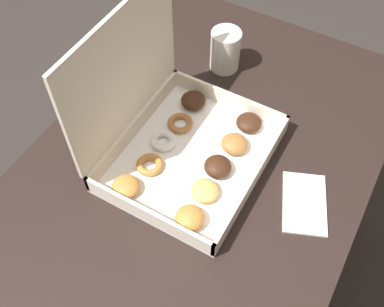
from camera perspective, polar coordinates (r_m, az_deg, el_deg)
The scene contains 5 objects.
ground_plane at distance 1.64m, azimuth -0.27°, elevation -17.07°, with size 8.00×8.00×0.00m, color #2D2826.
dining_table at distance 1.07m, azimuth -0.40°, elevation -6.32°, with size 1.19×0.71×0.74m.
donut_box at distance 0.96m, azimuth -2.13°, elevation 2.54°, with size 0.36×0.31×0.33m.
coffee_mug at distance 1.16m, azimuth 4.25°, elevation 13.02°, with size 0.08×0.08×0.11m.
paper_napkin at distance 0.97m, azimuth 14.07°, elevation -6.14°, with size 0.17×0.14×0.01m.
Camera 1 is at (-0.45, -0.26, 1.56)m, focal length 42.00 mm.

